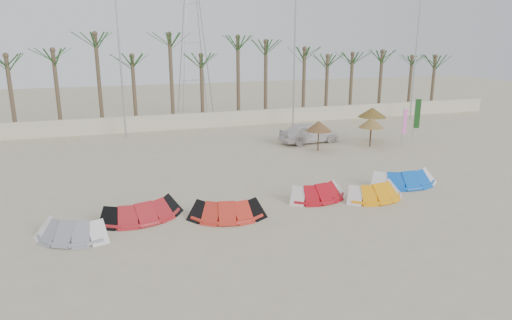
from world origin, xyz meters
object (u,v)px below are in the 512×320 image
object	(u,v)px
kite_grey	(70,227)
car	(309,133)
kite_red_mid	(225,207)
kite_blue	(401,176)
kite_red_left	(141,208)
parasol_right	(372,112)
parasol_left	(319,126)
kite_orange	(372,190)
kite_red_right	(316,190)
parasol_mid	(371,123)

from	to	relation	value
kite_grey	car	size ratio (longest dim) A/B	0.77
kite_red_mid	kite_blue	xyz separation A→B (m)	(10.02, 1.50, 0.00)
kite_red_left	kite_grey	bearing A→B (deg)	-155.78
kite_red_left	parasol_right	bearing A→B (deg)	29.09
parasol_left	car	bearing A→B (deg)	80.58
kite_orange	kite_red_right	bearing A→B (deg)	162.48
parasol_mid	parasol_right	world-z (taller)	parasol_right
kite_grey	parasol_right	world-z (taller)	parasol_right
kite_grey	car	world-z (taller)	car
parasol_mid	car	xyz separation A→B (m)	(-3.65, 2.47, -0.96)
kite_blue	kite_red_mid	bearing A→B (deg)	-171.51
kite_red_left	parasol_mid	world-z (taller)	parasol_mid
kite_grey	kite_blue	xyz separation A→B (m)	(16.28, 1.70, 0.01)
kite_red_right	kite_orange	size ratio (longest dim) A/B	1.00
kite_red_right	parasol_left	size ratio (longest dim) A/B	1.55
parasol_left	car	xyz separation A→B (m)	(0.40, 2.43, -0.96)
kite_orange	parasol_left	distance (m)	9.64
kite_grey	car	bearing A→B (deg)	37.65
kite_red_mid	kite_red_left	bearing A→B (deg)	163.14
kite_red_right	parasol_mid	distance (m)	11.99
kite_orange	parasol_left	size ratio (longest dim) A/B	1.56
parasol_left	kite_orange	bearing A→B (deg)	-99.94
kite_grey	parasol_right	bearing A→B (deg)	28.45
kite_red_right	parasol_left	world-z (taller)	parasol_left
kite_blue	parasol_mid	world-z (taller)	parasol_mid
kite_red_mid	parasol_left	distance (m)	13.15
kite_red_left	kite_red_right	distance (m)	8.25
kite_grey	kite_blue	bearing A→B (deg)	5.95
kite_grey	parasol_left	bearing A→B (deg)	32.34
kite_blue	car	distance (m)	10.43
kite_red_mid	parasol_left	bearing A→B (deg)	46.40
kite_orange	kite_red_left	bearing A→B (deg)	174.78
kite_grey	kite_orange	bearing A→B (deg)	1.11
kite_red_left	parasol_mid	size ratio (longest dim) A/B	1.83
car	parasol_mid	bearing A→B (deg)	-129.58
kite_red_left	kite_orange	distance (m)	10.89
parasol_right	car	world-z (taller)	parasol_right
kite_grey	kite_orange	xyz separation A→B (m)	(13.63, 0.26, 0.00)
kite_red_left	kite_blue	distance (m)	13.50
kite_orange	parasol_right	bearing A→B (deg)	58.42
parasol_left	parasol_mid	size ratio (longest dim) A/B	1.00
parasol_right	car	xyz separation A→B (m)	(-4.51, 1.16, -1.45)
kite_grey	kite_red_right	size ratio (longest dim) A/B	1.05
kite_red_left	parasol_mid	distance (m)	18.60
kite_red_left	kite_blue	size ratio (longest dim) A/B	1.02
kite_red_left	kite_orange	xyz separation A→B (m)	(10.85, -0.99, -0.00)
kite_red_right	kite_blue	xyz separation A→B (m)	(5.25, 0.61, 0.00)
car	kite_red_mid	bearing A→B (deg)	136.12
kite_blue	parasol_right	size ratio (longest dim) A/B	1.45
kite_red_mid	kite_grey	bearing A→B (deg)	-178.16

